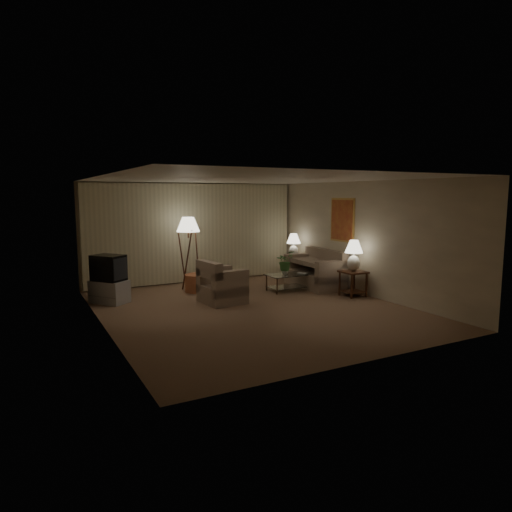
{
  "coord_description": "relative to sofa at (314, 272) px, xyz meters",
  "views": [
    {
      "loc": [
        -4.33,
        -8.3,
        2.38
      ],
      "look_at": [
        0.4,
        0.6,
        1.02
      ],
      "focal_mm": 32.0,
      "sensor_mm": 36.0,
      "label": 1
    }
  ],
  "objects": [
    {
      "name": "ground",
      "position": [
        -2.5,
        -1.3,
        -0.38
      ],
      "size": [
        7.0,
        7.0,
        0.0
      ],
      "primitive_type": "plane",
      "color": "#875E4A",
      "rests_on": "ground"
    },
    {
      "name": "room_shell",
      "position": [
        -2.48,
        0.21,
        1.36
      ],
      "size": [
        6.04,
        7.02,
        2.72
      ],
      "color": "beige",
      "rests_on": "ground"
    },
    {
      "name": "sofa",
      "position": [
        0.0,
        0.0,
        0.0
      ],
      "size": [
        1.81,
        1.02,
        0.77
      ],
      "rotation": [
        0.0,
        0.0,
        -1.62
      ],
      "color": "gray",
      "rests_on": "ground"
    },
    {
      "name": "armchair",
      "position": [
        -2.83,
        -0.49,
        -0.01
      ],
      "size": [
        1.08,
        1.05,
        0.75
      ],
      "rotation": [
        0.0,
        0.0,
        1.69
      ],
      "color": "gray",
      "rests_on": "ground"
    },
    {
      "name": "side_table_near",
      "position": [
        0.15,
        -1.35,
        0.03
      ],
      "size": [
        0.54,
        0.54,
        0.6
      ],
      "color": "#38190F",
      "rests_on": "ground"
    },
    {
      "name": "side_table_far",
      "position": [
        0.15,
        1.25,
        0.01
      ],
      "size": [
        0.45,
        0.38,
        0.6
      ],
      "color": "#38190F",
      "rests_on": "ground"
    },
    {
      "name": "table_lamp_near",
      "position": [
        0.15,
        -1.35,
        0.65
      ],
      "size": [
        0.42,
        0.42,
        0.73
      ],
      "color": "white",
      "rests_on": "side_table_near"
    },
    {
      "name": "table_lamp_far",
      "position": [
        0.15,
        1.25,
        0.62
      ],
      "size": [
        0.4,
        0.4,
        0.69
      ],
      "color": "white",
      "rests_on": "side_table_far"
    },
    {
      "name": "coffee_table",
      "position": [
        -0.81,
        -0.1,
        -0.11
      ],
      "size": [
        1.19,
        0.65,
        0.41
      ],
      "color": "silver",
      "rests_on": "ground"
    },
    {
      "name": "tv_cabinet",
      "position": [
        -5.05,
        0.66,
        -0.13
      ],
      "size": [
        1.26,
        1.25,
        0.5
      ],
      "primitive_type": "cube",
      "rotation": [
        0.0,
        0.0,
        -0.91
      ],
      "color": "#9F9FA1",
      "rests_on": "ground"
    },
    {
      "name": "crt_tv",
      "position": [
        -5.05,
        0.66,
        0.4
      ],
      "size": [
        1.12,
        1.12,
        0.57
      ],
      "primitive_type": "cube",
      "rotation": [
        0.0,
        0.0,
        -0.91
      ],
      "color": "black",
      "rests_on": "tv_cabinet"
    },
    {
      "name": "floor_lamp",
      "position": [
        -2.93,
        1.4,
        0.57
      ],
      "size": [
        0.59,
        0.59,
        1.82
      ],
      "color": "#38190F",
      "rests_on": "ground"
    },
    {
      "name": "ottoman",
      "position": [
        -2.89,
        0.87,
        -0.17
      ],
      "size": [
        0.68,
        0.68,
        0.43
      ],
      "primitive_type": "cylinder",
      "rotation": [
        0.0,
        0.0,
        0.05
      ],
      "color": "#A35537",
      "rests_on": "ground"
    },
    {
      "name": "vase",
      "position": [
        -0.96,
        -0.1,
        0.11
      ],
      "size": [
        0.17,
        0.17,
        0.17
      ],
      "primitive_type": "imported",
      "rotation": [
        0.0,
        0.0,
        -0.09
      ],
      "color": "white",
      "rests_on": "coffee_table"
    },
    {
      "name": "flowers",
      "position": [
        -0.96,
        -0.1,
        0.44
      ],
      "size": [
        0.54,
        0.51,
        0.49
      ],
      "primitive_type": "imported",
      "rotation": [
        0.0,
        0.0,
        0.36
      ],
      "color": "#3C7534",
      "rests_on": "vase"
    },
    {
      "name": "book",
      "position": [
        -0.56,
        -0.2,
        0.04
      ],
      "size": [
        0.25,
        0.28,
        0.02
      ],
      "primitive_type": "imported",
      "rotation": [
        0.0,
        0.0,
        0.44
      ],
      "color": "olive",
      "rests_on": "coffee_table"
    }
  ]
}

